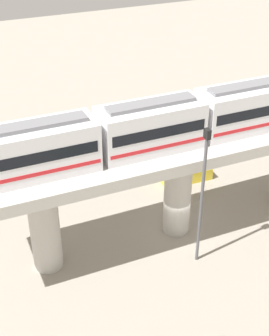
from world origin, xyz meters
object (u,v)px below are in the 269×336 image
Objects in this scene: train at (151,127)px; parked_car_black at (123,147)px; parked_car_red at (206,127)px; parked_car_yellow at (186,172)px; signal_post at (202,193)px.

train reaches higher than parked_car_black.
parked_car_red is (-11.89, 11.62, -7.95)m from train.
train is 4.58× the size of parked_car_black.
parked_car_black is at bearing 166.60° from train.
parked_car_yellow is 10.85m from signal_post.
parked_car_red is 18.67m from signal_post.
signal_post is at bearing 30.06° from train.
train is 18.42m from parked_car_red.
parked_car_yellow is 0.44× the size of signal_post.
signal_post reaches higher than parked_car_yellow.
parked_car_black is at bearing -95.11° from parked_car_red.
train reaches higher than signal_post.
parked_car_red is (-6.34, 5.65, 0.00)m from parked_car_yellow.
parked_car_red is at bearing 139.93° from parked_car_yellow.
parked_car_yellow and parked_car_red have the same top height.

